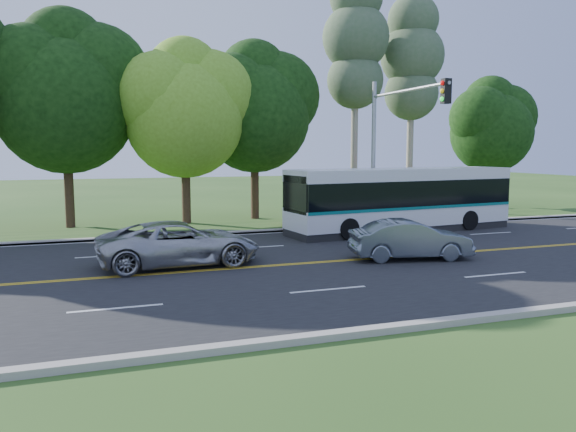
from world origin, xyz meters
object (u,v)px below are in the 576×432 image
object	(u,v)px
traffic_signal	(394,130)
sedan	(410,240)
transit_bus	(401,200)
suv	(179,243)

from	to	relation	value
traffic_signal	sedan	bearing A→B (deg)	-113.99
traffic_signal	sedan	distance (m)	7.60
traffic_signal	sedan	xyz separation A→B (m)	(-2.63, -5.92, -3.97)
transit_bus	sedan	distance (m)	6.79
traffic_signal	suv	world-z (taller)	traffic_signal
traffic_signal	transit_bus	bearing A→B (deg)	5.62
traffic_signal	suv	distance (m)	11.86
transit_bus	suv	world-z (taller)	transit_bus
transit_bus	sedan	world-z (taller)	transit_bus
sedan	transit_bus	bearing A→B (deg)	-16.21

